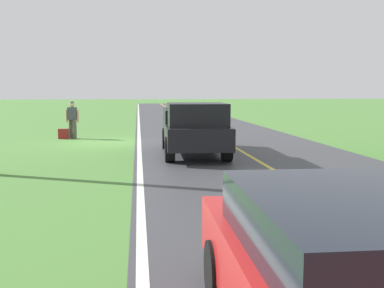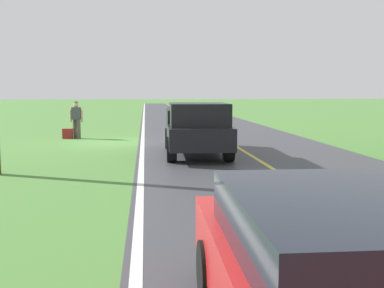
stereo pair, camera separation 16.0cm
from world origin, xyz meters
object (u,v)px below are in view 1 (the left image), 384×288
at_px(sedan_ahead_same_lane, 357,284).
at_px(pickup_truck_passing, 194,127).
at_px(suitcase_carried, 63,134).
at_px(hitchhiker_walking, 72,118).

bearing_deg(sedan_ahead_same_lane, pickup_truck_passing, -91.22).
bearing_deg(suitcase_carried, hitchhiker_walking, 100.86).
distance_m(hitchhiker_walking, pickup_truck_passing, 7.86).
bearing_deg(suitcase_carried, sedan_ahead_same_lane, 18.03).
bearing_deg(hitchhiker_walking, sedan_ahead_same_lane, 104.34).
relative_size(hitchhiker_walking, sedan_ahead_same_lane, 0.39).
bearing_deg(sedan_ahead_same_lane, hitchhiker_walking, -75.66).
bearing_deg(pickup_truck_passing, sedan_ahead_same_lane, 88.78).
relative_size(hitchhiker_walking, pickup_truck_passing, 0.32).
xyz_separation_m(hitchhiker_walking, pickup_truck_passing, (-4.94, 6.11, -0.01)).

